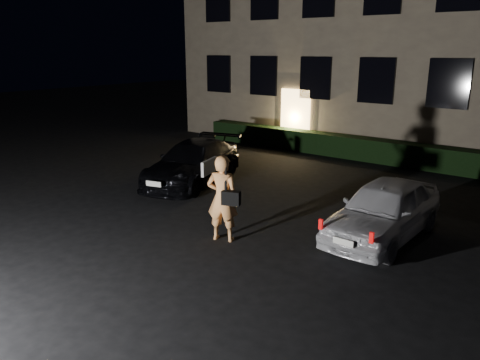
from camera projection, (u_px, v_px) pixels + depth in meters
The scene contains 6 objects.
ground at pixel (169, 248), 10.14m from camera, with size 80.00×80.00×0.00m, color black.
building at pixel (419, 4), 19.93m from camera, with size 20.00×8.11×12.00m.
hedge at pixel (367, 149), 18.02m from camera, with size 15.00×0.70×0.85m, color black.
sedan at pixel (193, 163), 14.97m from camera, with size 2.95×4.81×1.30m.
hatch at pixel (384, 210), 10.57m from camera, with size 1.71×3.94×1.32m.
man at pixel (223, 198), 10.33m from camera, with size 0.91×0.69×1.97m.
Camera 1 is at (6.94, -6.47, 4.18)m, focal length 35.00 mm.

